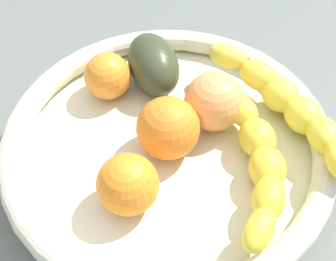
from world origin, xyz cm
name	(u,v)px	position (x,y,z in cm)	size (l,w,h in cm)	color
kitchen_counter	(168,165)	(0.00, 0.00, 1.50)	(120.00, 120.00, 3.00)	#5E655F
fruit_bowl	(168,145)	(0.00, 0.00, 5.22)	(35.90, 35.90, 4.34)	beige
banana_draped_left	(254,151)	(7.28, 5.43, 7.41)	(20.43, 13.44, 4.28)	yellow
banana_draped_right	(288,104)	(5.02, 12.65, 7.86)	(23.04, 7.68, 5.00)	yellow
orange_front	(108,76)	(-10.95, -0.51, 7.45)	(5.50, 5.50, 5.50)	orange
orange_mid_left	(165,129)	(-0.08, -0.29, 8.07)	(6.75, 6.75, 6.75)	orange
orange_mid_right	(128,184)	(3.00, -7.14, 7.75)	(6.11, 6.11, 6.11)	orange
avocado_dark	(153,64)	(-9.28, 4.88, 7.59)	(9.13, 5.78, 6.07)	#374027
peach_blush	(215,102)	(0.15, 6.37, 8.01)	(6.62, 6.62, 6.62)	#F9A057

